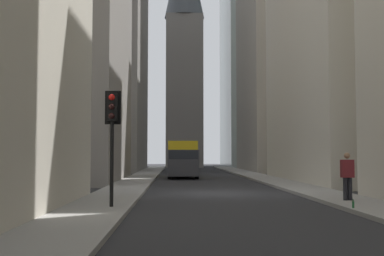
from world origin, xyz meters
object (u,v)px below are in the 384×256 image
Objects in this scene: sedan_black at (181,166)px; pedestrian at (347,174)px; delivery_truck at (183,159)px; discarded_bottle at (353,204)px; traffic_light_foreground at (112,121)px.

pedestrian reaches higher than sedan_black.
pedestrian is at bearing -163.69° from delivery_truck.
sedan_black is (10.50, -0.00, -0.80)m from delivery_truck.
delivery_truck is at bearing 12.77° from discarded_bottle.
traffic_light_foreground is at bearing 175.29° from sedan_black.
traffic_light_foreground reaches higher than discarded_bottle.
delivery_truck is 1.50× the size of sedan_black.
pedestrian is (1.75, -8.30, -1.80)m from traffic_light_foreground.
delivery_truck is 1.73× the size of traffic_light_foreground.
delivery_truck is 20.27m from pedestrian.
discarded_bottle is (-0.66, -7.56, -2.63)m from traffic_light_foreground.
discarded_bottle is at bearing -167.23° from delivery_truck.
pedestrian is 2.65m from discarded_bottle.
sedan_black reaches higher than discarded_bottle.
sedan_black is 1.15× the size of traffic_light_foreground.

